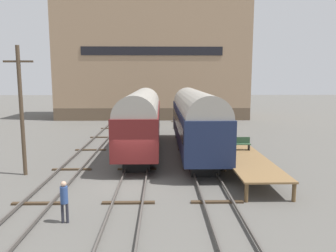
{
  "coord_description": "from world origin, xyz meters",
  "views": [
    {
      "loc": [
        1.62,
        -18.39,
        6.12
      ],
      "look_at": [
        2.19,
        8.22,
        2.2
      ],
      "focal_mm": 35.0,
      "sensor_mm": 36.0,
      "label": 1
    }
  ],
  "objects": [
    {
      "name": "bench",
      "position": [
        7.25,
        4.29,
        1.53
      ],
      "size": [
        1.4,
        0.4,
        0.91
      ],
      "color": "#2D4C33",
      "rests_on": "station_platform"
    },
    {
      "name": "ground_plane",
      "position": [
        0.0,
        0.0,
        0.0
      ],
      "size": [
        200.0,
        200.0,
        0.0
      ],
      "primitive_type": "plane",
      "color": "#56544F"
    },
    {
      "name": "station_platform",
      "position": [
        7.04,
        2.54,
        0.96
      ],
      "size": [
        2.68,
        11.19,
        1.04
      ],
      "color": "brown",
      "rests_on": "ground"
    },
    {
      "name": "utility_pole",
      "position": [
        -7.05,
        2.02,
        4.2
      ],
      "size": [
        1.8,
        0.24,
        8.08
      ],
      "color": "#473828",
      "rests_on": "ground"
    },
    {
      "name": "track_right",
      "position": [
        4.38,
        0.0,
        0.14
      ],
      "size": [
        2.6,
        60.0,
        0.26
      ],
      "color": "#4C4742",
      "rests_on": "ground"
    },
    {
      "name": "warehouse_building",
      "position": [
        0.38,
        33.94,
        8.96
      ],
      "size": [
        28.41,
        10.8,
        17.93
      ],
      "color": "brown",
      "rests_on": "ground"
    },
    {
      "name": "person_worker",
      "position": [
        -2.48,
        -5.1,
        1.12
      ],
      "size": [
        0.32,
        0.32,
        1.84
      ],
      "color": "#282833",
      "rests_on": "ground"
    },
    {
      "name": "track_middle",
      "position": [
        0.0,
        0.0,
        0.14
      ],
      "size": [
        2.6,
        60.0,
        0.26
      ],
      "color": "#4C4742",
      "rests_on": "ground"
    },
    {
      "name": "train_car_navy",
      "position": [
        4.38,
        7.74,
        2.92
      ],
      "size": [
        2.98,
        16.45,
        5.14
      ],
      "color": "black",
      "rests_on": "ground"
    },
    {
      "name": "track_left",
      "position": [
        -4.38,
        0.0,
        0.14
      ],
      "size": [
        2.6,
        60.0,
        0.26
      ],
      "color": "#4C4742",
      "rests_on": "ground"
    },
    {
      "name": "train_car_maroon",
      "position": [
        0.0,
        8.7,
        2.89
      ],
      "size": [
        2.98,
        16.07,
        5.09
      ],
      "color": "black",
      "rests_on": "ground"
    }
  ]
}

